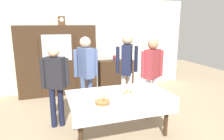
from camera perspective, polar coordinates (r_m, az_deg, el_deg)
ground_plane at (r=4.15m, az=0.89°, el=-15.65°), size 12.00×12.00×0.00m
back_wall at (r=6.24m, az=-7.07°, el=6.99°), size 6.40×0.10×2.70m
dining_table at (r=3.67m, az=2.14°, el=-8.27°), size 1.80×1.02×0.76m
wall_cabinet at (r=5.90m, az=-15.01°, el=2.53°), size 2.11×0.46×1.93m
mantel_clock at (r=5.82m, az=-13.93°, el=13.22°), size 0.18×0.11×0.24m
bookshelf_low at (r=6.39m, az=1.05°, el=-1.10°), size 1.08×0.35×0.87m
book_stack at (r=6.28m, az=1.07°, el=3.38°), size 0.14×0.22×0.14m
tea_cup_mid_right at (r=3.33m, az=-9.13°, el=-8.44°), size 0.13×0.13×0.06m
tea_cup_far_left at (r=3.61m, az=11.77°, el=-6.79°), size 0.13×0.13×0.06m
tea_cup_front_edge at (r=3.65m, az=-3.73°, el=-6.34°), size 0.13×0.13×0.06m
bread_basket at (r=3.22m, az=-2.67°, el=-8.93°), size 0.24×0.24×0.16m
pastry_plate at (r=3.68m, az=4.37°, el=-6.42°), size 0.28×0.28×0.05m
spoon_near_left at (r=4.15m, az=9.50°, el=-4.44°), size 0.12×0.02×0.01m
spoon_back_edge at (r=3.73m, az=-9.95°, el=-6.48°), size 0.12×0.02×0.01m
spoon_far_left at (r=3.74m, az=0.53°, el=-6.21°), size 0.12×0.02×0.01m
person_beside_shelf at (r=3.99m, az=-15.55°, el=-2.42°), size 0.52×0.35×1.59m
person_near_right_end at (r=4.57m, az=4.18°, el=1.51°), size 0.52×0.41×1.76m
person_behind_table_left at (r=4.46m, az=11.08°, el=0.21°), size 0.52×0.35×1.68m
person_behind_table_right at (r=4.38m, az=-7.27°, el=0.51°), size 0.52×0.41×1.72m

